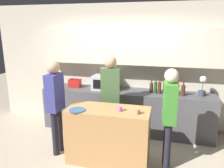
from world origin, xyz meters
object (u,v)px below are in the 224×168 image
Objects in this scene: potted_plant at (203,86)px; bottle_5 at (173,89)px; bottle_1 at (156,87)px; bottle_3 at (164,87)px; bottle_4 at (169,88)px; toaster at (75,83)px; microwave at (105,82)px; bottle_6 at (178,89)px; bottle_7 at (183,90)px; person_left at (169,111)px; cup_0 at (137,111)px; person_right at (110,93)px; bottle_0 at (151,87)px; cup_1 at (120,109)px; person_center at (55,100)px; plate_on_island at (77,110)px; bottle_2 at (159,88)px.

bottle_5 is (-0.54, -0.02, -0.09)m from potted_plant.
bottle_3 is at bearing 35.60° from bottle_1.
bottle_5 is (0.08, -0.08, 0.01)m from bottle_4.
toaster is 0.81× the size of bottle_1.
microwave reaches higher than bottle_5.
bottle_6 reaches higher than bottle_4.
microwave reaches higher than bottle_4.
bottle_7 is at bearing -29.85° from bottle_4.
person_left reaches higher than bottle_4.
microwave is 2.00× the size of toaster.
bottle_7 reaches higher than cup_0.
cup_0 is 0.87m from person_right.
cup_0 is (-0.38, -1.38, -0.05)m from bottle_3.
bottle_0 reaches higher than cup_1.
microwave is 1.31m from person_center.
potted_plant is 1.32m from person_left.
bottle_3 reaches higher than cup_1.
plate_on_island is (-1.14, -1.35, -0.08)m from bottle_1.
bottle_6 is 0.19× the size of person_left.
person_right is at bearing 116.87° from cup_1.
toaster is at bearing -170.93° from person_center.
bottle_0 is 1.31m from cup_0.
bottle_4 is at bearing 71.04° from cup_0.
bottle_2 is at bearing 47.81° from plate_on_island.
bottle_1 is at bearing -157.59° from bottle_4.
cup_0 is (-1.09, -1.31, -0.13)m from potted_plant.
person_left is at bearing -29.37° from toaster.
toaster is at bearing 140.31° from cup_0.
bottle_4 is at bearing 140.45° from bottle_6.
bottle_3 is 1.23m from person_left.
bottle_7 is 1.09m from person_left.
bottle_1 is at bearing -144.40° from bottle_3.
bottle_5 is at bearing 157.99° from bottle_7.
cup_1 is at bearing -123.77° from bottle_5.
bottle_7 reaches higher than plate_on_island.
microwave is at bearing 179.82° from bottle_0.
bottle_6 reaches higher than bottle_3.
potted_plant is 1.87m from cup_1.
cup_1 is 1.15m from person_center.
person_center is (-1.71, -1.13, -0.03)m from bottle_2.
potted_plant reaches higher than toaster.
person_left reaches higher than potted_plant.
bottle_4 is 0.15× the size of person_right.
bottle_7 is 0.18× the size of person_left.
bottle_6 is (0.43, -0.02, -0.01)m from bottle_1.
toaster is 1.20m from person_center.
person_left reaches higher than bottle_0.
bottle_0 is 0.97m from person_right.
bottle_3 is (0.17, 0.13, -0.01)m from bottle_1.
bottle_7 is 1.44m from person_right.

